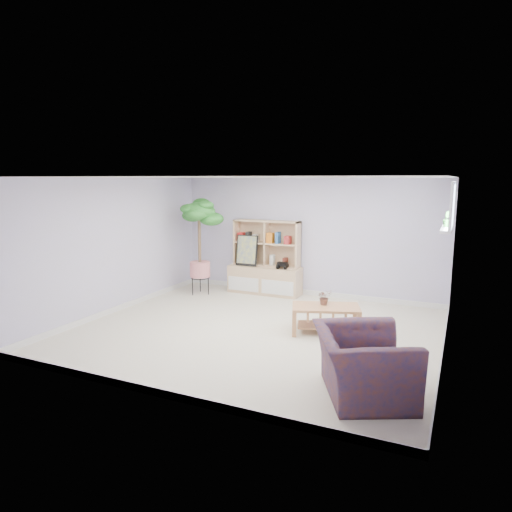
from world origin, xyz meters
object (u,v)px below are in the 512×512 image
at_px(floor_tree, 200,247).
at_px(armchair, 363,360).
at_px(coffee_table, 325,319).
at_px(storage_unit, 265,257).

xyz_separation_m(floor_tree, armchair, (4.02, -3.16, -0.58)).
relative_size(coffee_table, armchair, 0.92).
distance_m(floor_tree, armchair, 5.14).
xyz_separation_m(coffee_table, armchair, (0.96, -1.88, 0.21)).
height_order(coffee_table, armchair, armchair).
relative_size(coffee_table, floor_tree, 0.52).
distance_m(coffee_table, floor_tree, 3.40).
bearing_deg(storage_unit, floor_tree, -153.24).
bearing_deg(floor_tree, coffee_table, -22.62).
bearing_deg(storage_unit, armchair, -53.22).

